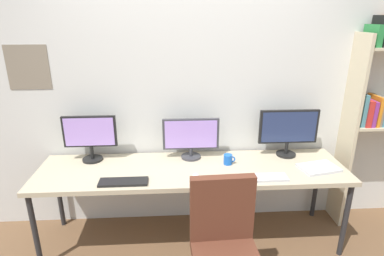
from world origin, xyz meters
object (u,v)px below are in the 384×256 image
(monitor_left, at_px, (90,135))
(coffee_mug, at_px, (228,159))
(keyboard_right, at_px, (263,178))
(keyboard_left, at_px, (123,182))
(laptop_closed, at_px, (319,168))
(desk, at_px, (192,173))
(monitor_right, at_px, (288,130))
(monitor_center, at_px, (191,137))
(computer_mouse, at_px, (196,176))

(monitor_left, relative_size, coffee_mug, 4.42)
(keyboard_right, bearing_deg, coffee_mug, 129.70)
(keyboard_left, bearing_deg, laptop_closed, 4.84)
(desk, distance_m, keyboard_left, 0.61)
(desk, distance_m, monitor_right, 0.97)
(monitor_left, relative_size, monitor_center, 0.92)
(monitor_center, bearing_deg, coffee_mug, -25.80)
(monitor_left, distance_m, keyboard_right, 1.54)
(desk, bearing_deg, computer_mouse, -84.41)
(monitor_left, distance_m, coffee_mug, 1.25)
(keyboard_left, height_order, keyboard_right, same)
(desk, height_order, keyboard_left, keyboard_left)
(monitor_right, bearing_deg, coffee_mug, -164.91)
(desk, height_order, monitor_center, monitor_center)
(laptop_closed, bearing_deg, monitor_left, 158.83)
(keyboard_left, distance_m, coffee_mug, 0.93)
(desk, height_order, monitor_left, monitor_left)
(desk, relative_size, keyboard_right, 6.75)
(keyboard_right, bearing_deg, keyboard_left, 180.00)
(monitor_center, xyz_separation_m, coffee_mug, (0.32, -0.16, -0.16))
(laptop_closed, height_order, coffee_mug, coffee_mug)
(coffee_mug, bearing_deg, monitor_left, 172.74)
(keyboard_left, relative_size, computer_mouse, 4.00)
(desk, distance_m, monitor_center, 0.33)
(monitor_center, xyz_separation_m, laptop_closed, (1.08, -0.30, -0.20))
(coffee_mug, bearing_deg, desk, -170.05)
(laptop_closed, xyz_separation_m, coffee_mug, (-0.76, 0.15, 0.03))
(monitor_center, xyz_separation_m, computer_mouse, (0.02, -0.39, -0.19))
(monitor_right, height_order, coffee_mug, monitor_right)
(monitor_left, bearing_deg, coffee_mug, -7.26)
(computer_mouse, xyz_separation_m, laptop_closed, (1.07, 0.09, -0.00))
(monitor_left, height_order, monitor_right, monitor_right)
(monitor_right, height_order, computer_mouse, monitor_right)
(desk, height_order, keyboard_right, keyboard_right)
(monitor_right, bearing_deg, desk, -166.73)
(monitor_left, height_order, keyboard_right, monitor_left)
(monitor_center, height_order, keyboard_left, monitor_center)
(keyboard_left, xyz_separation_m, keyboard_right, (1.12, 0.00, 0.00))
(keyboard_left, bearing_deg, monitor_center, 38.30)
(keyboard_right, xyz_separation_m, laptop_closed, (0.52, 0.14, 0.00))
(desk, bearing_deg, monitor_left, 166.73)
(monitor_center, distance_m, monitor_right, 0.90)
(keyboard_left, distance_m, computer_mouse, 0.58)
(monitor_center, relative_size, keyboard_right, 1.30)
(keyboard_left, bearing_deg, coffee_mug, 17.99)
(monitor_left, relative_size, keyboard_left, 1.22)
(desk, height_order, monitor_right, monitor_right)
(desk, relative_size, computer_mouse, 27.75)
(monitor_center, relative_size, computer_mouse, 5.33)
(monitor_right, bearing_deg, laptop_closed, -58.68)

